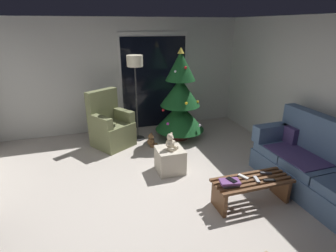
% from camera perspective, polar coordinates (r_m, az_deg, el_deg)
% --- Properties ---
extents(ground_plane, '(7.00, 7.00, 0.00)m').
position_cam_1_polar(ground_plane, '(3.94, -2.58, -15.83)').
color(ground_plane, '#BCB2A8').
extents(wall_back, '(5.72, 0.12, 2.50)m').
position_cam_1_polar(wall_back, '(6.27, -10.21, 10.39)').
color(wall_back, beige).
rests_on(wall_back, ground).
extents(wall_right, '(0.12, 6.00, 2.50)m').
position_cam_1_polar(wall_right, '(4.89, 31.64, 4.70)').
color(wall_right, beige).
rests_on(wall_right, ground).
extents(patio_door_frame, '(1.60, 0.02, 2.20)m').
position_cam_1_polar(patio_door_frame, '(6.37, -2.98, 9.48)').
color(patio_door_frame, silver).
rests_on(patio_door_frame, ground).
extents(patio_door_glass, '(1.50, 0.02, 2.10)m').
position_cam_1_polar(patio_door_glass, '(6.37, -2.93, 9.01)').
color(patio_door_glass, black).
rests_on(patio_door_glass, ground).
extents(couch, '(0.81, 1.95, 1.08)m').
position_cam_1_polar(couch, '(4.52, 28.88, -7.55)').
color(couch, slate).
rests_on(couch, ground).
extents(coffee_table, '(1.10, 0.40, 0.38)m').
position_cam_1_polar(coffee_table, '(3.95, 17.32, -12.33)').
color(coffee_table, brown).
rests_on(coffee_table, ground).
extents(remote_silver, '(0.08, 0.16, 0.02)m').
position_cam_1_polar(remote_silver, '(3.88, 18.31, -10.72)').
color(remote_silver, '#ADADB2').
rests_on(remote_silver, coffee_table).
extents(remote_white, '(0.10, 0.16, 0.02)m').
position_cam_1_polar(remote_white, '(3.89, 15.68, -10.33)').
color(remote_white, silver).
rests_on(remote_white, coffee_table).
extents(remote_graphite, '(0.16, 0.10, 0.02)m').
position_cam_1_polar(remote_graphite, '(4.08, 20.10, -9.38)').
color(remote_graphite, '#333338').
rests_on(remote_graphite, coffee_table).
extents(remote_black, '(0.16, 0.09, 0.02)m').
position_cam_1_polar(remote_black, '(3.92, 20.71, -10.72)').
color(remote_black, black).
rests_on(remote_black, coffee_table).
extents(book_stack, '(0.28, 0.20, 0.07)m').
position_cam_1_polar(book_stack, '(3.66, 13.01, -11.65)').
color(book_stack, '#4C4C51').
rests_on(book_stack, coffee_table).
extents(cell_phone, '(0.11, 0.16, 0.01)m').
position_cam_1_polar(cell_phone, '(3.65, 13.35, -11.06)').
color(cell_phone, black).
rests_on(cell_phone, book_stack).
extents(christmas_tree, '(1.05, 1.05, 1.93)m').
position_cam_1_polar(christmas_tree, '(5.64, 2.58, 5.46)').
color(christmas_tree, '#4C1E19').
rests_on(christmas_tree, ground).
extents(armchair, '(0.94, 0.95, 1.13)m').
position_cam_1_polar(armchair, '(5.57, -12.10, -0.13)').
color(armchair, olive).
rests_on(armchair, ground).
extents(floor_lamp, '(0.32, 0.32, 1.78)m').
position_cam_1_polar(floor_lamp, '(5.50, -7.01, 11.83)').
color(floor_lamp, '#2D2D30').
rests_on(floor_lamp, ground).
extents(ottoman, '(0.44, 0.44, 0.41)m').
position_cam_1_polar(ottoman, '(4.55, 0.42, -7.26)').
color(ottoman, beige).
rests_on(ottoman, ground).
extents(teddy_bear_cream, '(0.21, 0.22, 0.29)m').
position_cam_1_polar(teddy_bear_cream, '(4.40, 0.55, -3.53)').
color(teddy_bear_cream, beige).
rests_on(teddy_bear_cream, ottoman).
extents(teddy_bear_chestnut_by_tree, '(0.22, 0.21, 0.29)m').
position_cam_1_polar(teddy_bear_chestnut_by_tree, '(5.49, -3.56, -3.17)').
color(teddy_bear_chestnut_by_tree, brown).
rests_on(teddy_bear_chestnut_by_tree, ground).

